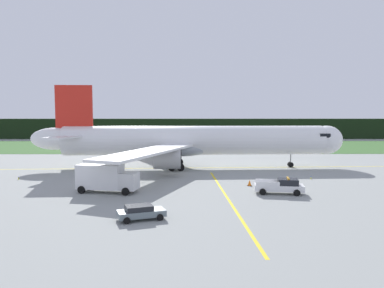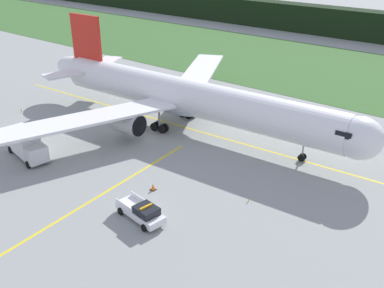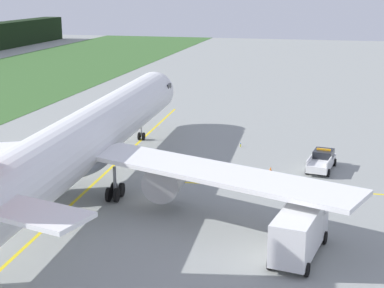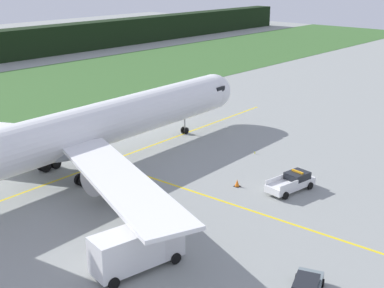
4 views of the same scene
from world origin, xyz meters
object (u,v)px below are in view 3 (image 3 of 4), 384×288
ops_pickup_truck (322,161)px  apron_cone (271,171)px  airliner (88,138)px  catering_truck (299,232)px

ops_pickup_truck → apron_cone: 5.59m
airliner → apron_cone: size_ratio=69.28×
ops_pickup_truck → apron_cone: ops_pickup_truck is taller
catering_truck → apron_cone: 18.15m
airliner → catering_truck: size_ratio=7.14×
ops_pickup_truck → catering_truck: bearing=177.4°
catering_truck → apron_cone: size_ratio=9.71×
airliner → ops_pickup_truck: airliner is taller
airliner → catering_truck: 21.99m
ops_pickup_truck → catering_truck: catering_truck is taller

